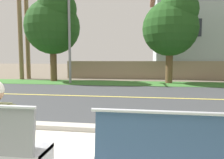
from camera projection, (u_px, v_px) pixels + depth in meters
ground_plane at (126, 92)px, 10.01m from camera, size 140.00×140.00×0.00m
curb_edge at (104, 129)px, 4.44m from camera, size 44.00×0.30×0.11m
street_asphalt at (123, 97)px, 8.53m from camera, size 52.00×8.00×0.01m
road_centre_line at (123, 97)px, 8.53m from camera, size 48.00×0.14×0.01m
far_verge_grass at (131, 83)px, 13.53m from camera, size 48.00×2.80×0.02m
seated_person_olive at (1, 125)px, 2.66m from camera, size 0.52×0.68×1.25m
streetlamp at (70, 23)px, 13.58m from camera, size 0.24×2.10×6.66m
shade_tree_far_left at (54, 23)px, 14.58m from camera, size 3.77×3.77×6.22m
shade_tree_left at (172, 24)px, 13.28m from camera, size 3.47×3.47×5.73m
garden_wall at (148, 70)px, 16.48m from camera, size 13.00×0.36×1.40m
house_across_street at (212, 33)px, 18.52m from camera, size 10.55×6.91×7.63m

